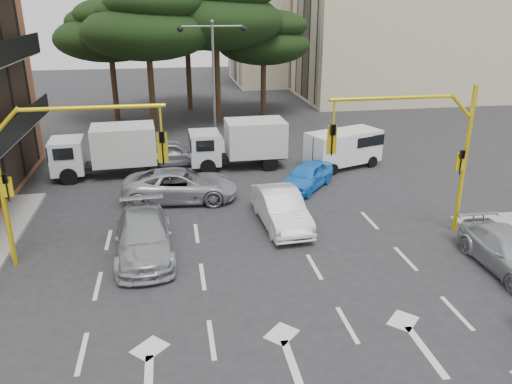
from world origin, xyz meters
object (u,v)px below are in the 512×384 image
signal_mast_left (52,159)px  car_silver_cross_b (172,153)px  signal_mast_right (425,142)px  car_white_hatch (281,208)px  box_truck_b (238,144)px  car_blue_compact (307,176)px  street_lamp_center (213,63)px  car_silver_wagon (144,236)px  car_silver_cross_a (181,185)px  car_silver_parked (510,252)px  van_white (343,149)px  box_truck_a (105,152)px

signal_mast_left → car_silver_cross_b: 12.12m
signal_mast_right → car_white_hatch: signal_mast_right is taller
box_truck_b → car_blue_compact: bearing=-145.0°
box_truck_b → car_white_hatch: bearing=-176.4°
signal_mast_left → car_blue_compact: signal_mast_left is taller
signal_mast_left → street_lamp_center: 15.65m
signal_mast_left → car_silver_wagon: (2.80, 0.02, -3.14)m
car_silver_wagon → car_blue_compact: bearing=33.7°
car_silver_cross_a → box_truck_b: box_truck_b is taller
signal_mast_right → car_blue_compact: size_ratio=1.54×
car_silver_parked → van_white: van_white is taller
car_silver_wagon → car_silver_parked: car_silver_wagon is taller
car_silver_cross_a → car_silver_parked: size_ratio=1.17×
street_lamp_center → car_silver_wagon: (-4.01, -13.99, -4.69)m
box_truck_a → car_silver_parked: bearing=-134.3°
signal_mast_right → car_silver_wagon: bearing=179.9°
box_truck_a → box_truck_b: box_truck_a is taller
car_silver_wagon → car_silver_cross_b: (1.19, 10.99, -0.00)m
car_silver_wagon → van_white: size_ratio=1.20×
car_silver_cross_b → van_white: van_white is taller
car_silver_wagon → car_white_hatch: bearing=13.9°
signal_mast_left → car_silver_parked: (15.50, -3.32, -3.22)m
car_blue_compact → car_silver_parked: (4.84, -9.24, 0.00)m
signal_mast_right → car_silver_cross_b: bearing=131.2°
car_silver_wagon → box_truck_b: box_truck_b is taller
car_white_hatch → car_silver_cross_a: bearing=134.7°
car_silver_wagon → car_silver_cross_b: car_silver_wagon is taller
car_blue_compact → van_white: size_ratio=0.91×
box_truck_a → car_silver_wagon: bearing=-169.9°
car_silver_cross_a → car_silver_cross_b: (-0.34, 5.64, -0.01)m
signal_mast_right → box_truck_a: size_ratio=1.08×
signal_mast_left → car_blue_compact: bearing=29.0°
car_white_hatch → box_truck_b: (-0.65, 8.23, 0.59)m
car_silver_parked → box_truck_b: box_truck_b is taller
signal_mast_right → van_white: bearing=89.8°
car_blue_compact → car_silver_cross_a: size_ratio=0.72×
street_lamp_center → car_white_hatch: street_lamp_center is taller
signal_mast_left → car_silver_wagon: size_ratio=1.18×
signal_mast_left → street_lamp_center: (6.80, 14.01, 1.54)m
car_blue_compact → signal_mast_left: bearing=-110.4°
car_blue_compact → box_truck_a: size_ratio=0.70×
box_truck_a → car_silver_cross_b: bearing=-72.6°
car_blue_compact → van_white: 4.31m
signal_mast_left → car_silver_cross_b: (3.99, 11.01, -3.15)m
car_silver_parked → box_truck_b: (-7.76, 13.29, 0.68)m
car_silver_parked → box_truck_b: bearing=121.3°
van_white → signal_mast_right: bearing=-20.1°
signal_mast_right → box_truck_b: (-5.87, 9.97, -2.54)m
street_lamp_center → signal_mast_left: bearing=-115.9°
signal_mast_left → box_truck_a: signal_mast_left is taller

